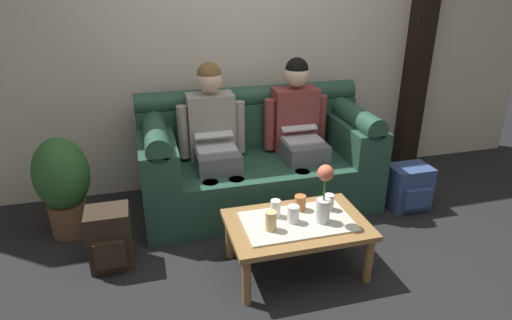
{
  "coord_description": "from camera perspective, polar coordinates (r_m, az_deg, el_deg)",
  "views": [
    {
      "loc": [
        -0.9,
        -2.14,
        1.87
      ],
      "look_at": [
        -0.11,
        0.79,
        0.56
      ],
      "focal_mm": 30.71,
      "sensor_mm": 36.0,
      "label": 1
    }
  ],
  "objects": [
    {
      "name": "backpack_left",
      "position": [
        3.17,
        -18.45,
        -9.66
      ],
      "size": [
        0.28,
        0.29,
        0.42
      ],
      "color": "#2D2319",
      "rests_on": "ground_plane"
    },
    {
      "name": "person_right",
      "position": [
        3.74,
        5.58,
        4.4
      ],
      "size": [
        0.56,
        0.67,
        1.22
      ],
      "color": "#595B66",
      "rests_on": "ground_plane"
    },
    {
      "name": "person_left",
      "position": [
        3.56,
        -5.56,
        3.39
      ],
      "size": [
        0.56,
        0.67,
        1.22
      ],
      "color": "#595B66",
      "rests_on": "ground_plane"
    },
    {
      "name": "timber_pillar",
      "position": [
        4.57,
        20.85,
        16.7
      ],
      "size": [
        0.2,
        0.2,
        2.9
      ],
      "primitive_type": "cube",
      "color": "black",
      "rests_on": "ground_plane"
    },
    {
      "name": "flower_vase",
      "position": [
        2.81,
        8.86,
        -4.4
      ],
      "size": [
        0.1,
        0.1,
        0.4
      ],
      "color": "silver",
      "rests_on": "coffee_table"
    },
    {
      "name": "back_wall_patterned",
      "position": [
        3.97,
        -1.97,
        17.31
      ],
      "size": [
        6.0,
        0.12,
        2.9
      ],
      "primitive_type": "cube",
      "color": "beige",
      "rests_on": "ground_plane"
    },
    {
      "name": "ground_plane",
      "position": [
        2.98,
        6.25,
        -15.62
      ],
      "size": [
        14.0,
        14.0,
        0.0
      ],
      "primitive_type": "plane",
      "color": "black"
    },
    {
      "name": "couch",
      "position": [
        3.74,
        0.13,
        -0.14
      ],
      "size": [
        1.93,
        0.88,
        0.96
      ],
      "color": "#234738",
      "rests_on": "ground_plane"
    },
    {
      "name": "backpack_right",
      "position": [
        3.94,
        19.24,
        -3.37
      ],
      "size": [
        0.34,
        0.3,
        0.37
      ],
      "color": "#33477A",
      "rests_on": "ground_plane"
    },
    {
      "name": "cup_far_right",
      "position": [
        2.76,
        1.95,
        -7.91
      ],
      "size": [
        0.07,
        0.07,
        0.13
      ],
      "primitive_type": "cylinder",
      "color": "#DBB77A",
      "rests_on": "coffee_table"
    },
    {
      "name": "cup_far_left",
      "position": [
        2.85,
        4.88,
        -7.03
      ],
      "size": [
        0.08,
        0.08,
        0.11
      ],
      "primitive_type": "cylinder",
      "color": "silver",
      "rests_on": "coffee_table"
    },
    {
      "name": "coffee_table",
      "position": [
        2.92,
        5.35,
        -8.78
      ],
      "size": [
        0.91,
        0.6,
        0.37
      ],
      "color": "olive",
      "rests_on": "ground_plane"
    },
    {
      "name": "cup_near_right",
      "position": [
        3.02,
        9.47,
        -5.43
      ],
      "size": [
        0.07,
        0.07,
        0.11
      ],
      "primitive_type": "cylinder",
      "color": "silver",
      "rests_on": "coffee_table"
    },
    {
      "name": "cup_near_left",
      "position": [
        2.91,
        2.55,
        -6.31
      ],
      "size": [
        0.07,
        0.07,
        0.12
      ],
      "primitive_type": "cylinder",
      "color": "white",
      "rests_on": "coffee_table"
    },
    {
      "name": "cup_far_center",
      "position": [
        3.0,
        5.77,
        -5.57
      ],
      "size": [
        0.08,
        0.08,
        0.1
      ],
      "primitive_type": "cylinder",
      "color": "#B26633",
      "rests_on": "coffee_table"
    },
    {
      "name": "potted_plant",
      "position": [
        3.55,
        -23.87,
        -2.69
      ],
      "size": [
        0.4,
        0.4,
        0.78
      ],
      "color": "brown",
      "rests_on": "ground_plane"
    }
  ]
}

